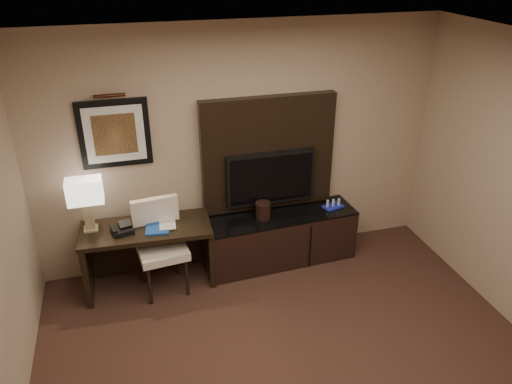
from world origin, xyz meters
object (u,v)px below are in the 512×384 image
object	(u,v)px
minibar_tray	(333,204)
table_lamp	(87,207)
desk_chair	(162,249)
tv	(270,178)
desk_phone	(122,228)
ice_bucket	(263,210)
desk	(149,256)
credenza	(279,238)

from	to	relation	value
minibar_tray	table_lamp	bearing A→B (deg)	179.15
table_lamp	minibar_tray	xyz separation A→B (m)	(2.68, -0.04, -0.34)
desk_chair	tv	bearing A→B (deg)	8.06
tv	desk_phone	distance (m)	1.68
desk_chair	table_lamp	bearing A→B (deg)	154.40
desk_phone	ice_bucket	distance (m)	1.52
desk_chair	table_lamp	distance (m)	0.86
desk	table_lamp	size ratio (longest dim) A/B	2.55
desk_chair	ice_bucket	world-z (taller)	desk_chair
desk_phone	desk_chair	bearing A→B (deg)	-26.98
desk_chair	minibar_tray	size ratio (longest dim) A/B	4.45
ice_bucket	minibar_tray	world-z (taller)	ice_bucket
table_lamp	minibar_tray	world-z (taller)	table_lamp
table_lamp	desk_phone	distance (m)	0.41
credenza	desk_chair	world-z (taller)	desk_chair
tv	ice_bucket	distance (m)	0.37
tv	table_lamp	distance (m)	1.96
table_lamp	ice_bucket	distance (m)	1.85
credenza	minibar_tray	world-z (taller)	minibar_tray
credenza	table_lamp	bearing A→B (deg)	175.30
desk	minibar_tray	size ratio (longest dim) A/B	5.85
desk_chair	credenza	bearing A→B (deg)	1.57
desk	credenza	size ratio (longest dim) A/B	0.76
desk	minibar_tray	world-z (taller)	desk
table_lamp	tv	bearing A→B (deg)	2.46
credenza	desk	bearing A→B (deg)	178.81
desk_chair	minibar_tray	xyz separation A→B (m)	(2.00, 0.20, 0.14)
credenza	desk_chair	xyz separation A→B (m)	(-1.35, -0.18, 0.21)
desk	credenza	bearing A→B (deg)	4.77
desk	ice_bucket	size ratio (longest dim) A/B	7.05
tv	desk_phone	bearing A→B (deg)	-171.90
tv	credenza	bearing A→B (deg)	-62.40
tv	minibar_tray	xyz separation A→B (m)	(0.73, -0.12, -0.37)
ice_bucket	table_lamp	bearing A→B (deg)	178.22
desk_phone	tv	bearing A→B (deg)	-5.18
credenza	tv	size ratio (longest dim) A/B	1.76
desk_chair	ice_bucket	distance (m)	1.18
credenza	ice_bucket	world-z (taller)	ice_bucket
desk_phone	minibar_tray	xyz separation A→B (m)	(2.37, 0.11, -0.12)
desk	tv	bearing A→B (deg)	10.50
table_lamp	desk_phone	xyz separation A→B (m)	(0.31, -0.15, -0.21)
tv	table_lamp	world-z (taller)	tv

